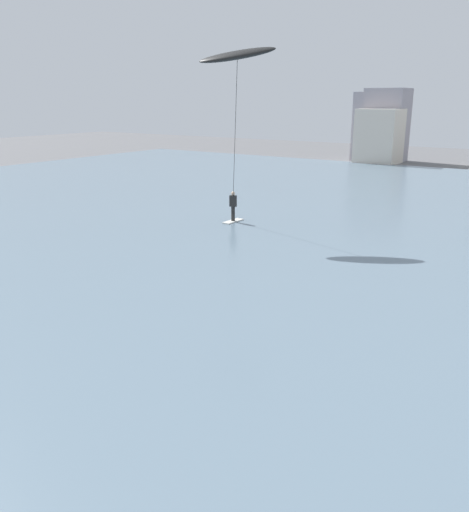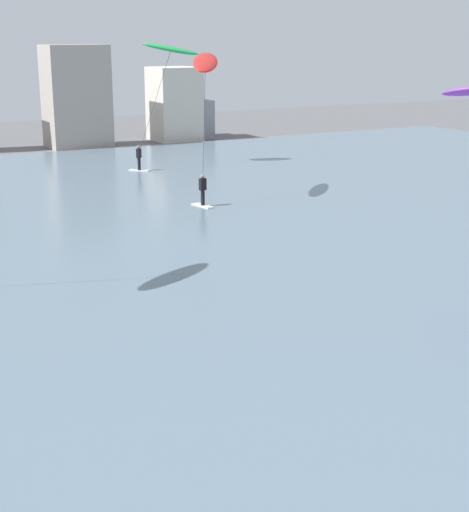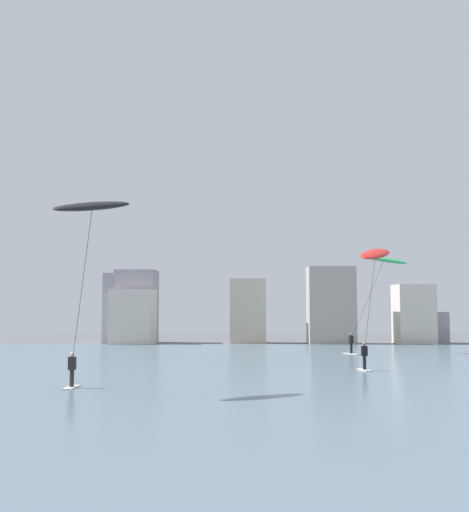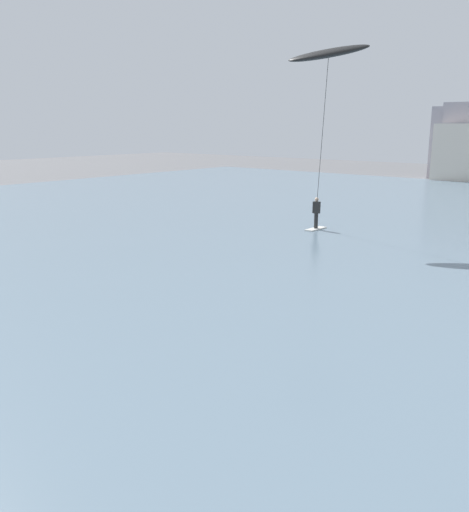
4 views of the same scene
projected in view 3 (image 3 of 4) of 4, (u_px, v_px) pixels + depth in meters
The scene contains 5 objects.
water_bay at pixel (260, 377), 32.16m from camera, with size 84.00×52.00×0.10m, color slate.
far_shore_buildings at pixel (244, 311), 60.93m from camera, with size 35.18×5.86×7.85m.
kitesurfer_red at pixel (374, 260), 37.18m from camera, with size 3.18×4.51×7.82m.
kitesurfer_black at pixel (91, 219), 26.96m from camera, with size 3.66×3.51×8.96m.
kitesurfer_green at pixel (381, 265), 48.30m from camera, with size 5.61×3.11×8.16m.
Camera 3 is at (-0.59, -2.57, 3.97)m, focal length 41.45 mm.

